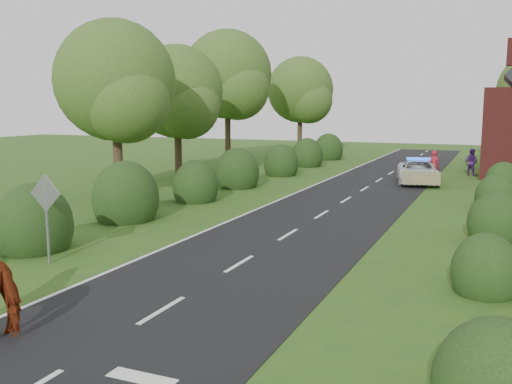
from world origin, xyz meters
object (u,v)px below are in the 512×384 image
at_px(road_sign, 46,206).
at_px(police_van, 418,172).
at_px(pedestrian_purple, 471,162).
at_px(pedestrian_red, 434,165).

distance_m(road_sign, police_van, 22.74).
bearing_deg(pedestrian_purple, police_van, 89.66).
bearing_deg(pedestrian_purple, road_sign, 95.81).
bearing_deg(police_van, pedestrian_red, 62.20).
relative_size(road_sign, pedestrian_purple, 1.47).
bearing_deg(police_van, road_sign, -119.93).
relative_size(police_van, pedestrian_red, 2.91).
xyz_separation_m(police_van, pedestrian_red, (0.63, 2.11, 0.22)).
bearing_deg(pedestrian_red, pedestrian_purple, -129.14).
bearing_deg(pedestrian_red, police_van, 66.57).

